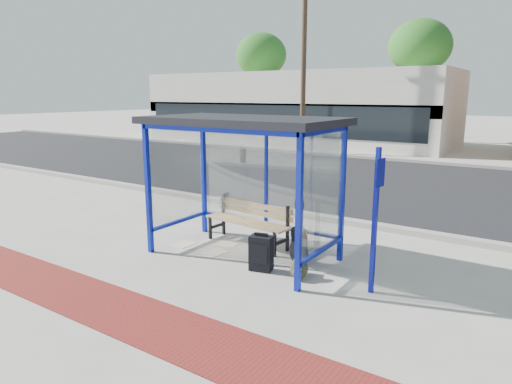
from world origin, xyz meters
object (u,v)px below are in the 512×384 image
Objects in this scene: bench at (249,220)px; guitar_bag at (299,242)px; suitcase at (261,253)px; backpack at (299,269)px.

guitar_bag reaches higher than bench.
backpack is (0.67, 0.03, -0.13)m from suitcase.
bench reaches higher than backpack.
suitcase is (-0.35, -0.61, -0.09)m from guitar_bag.
bench is 2.88× the size of suitcase.
guitar_bag reaches higher than suitcase.
suitcase reaches higher than backpack.
bench is at bearing -173.12° from guitar_bag.
backpack is at bearing -37.26° from guitar_bag.
guitar_bag is 1.67× the size of suitcase.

